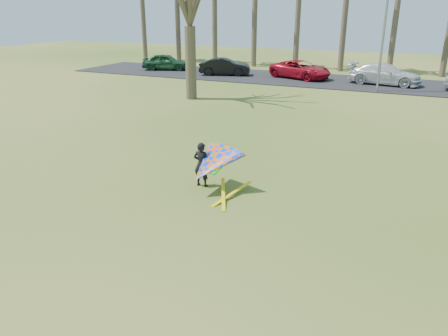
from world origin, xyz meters
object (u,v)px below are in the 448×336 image
at_px(car_2, 300,69).
at_px(car_3, 385,74).
at_px(car_0, 166,62).
at_px(car_1, 225,67).
at_px(streetlight, 388,20).
at_px(kite_flyer, 211,165).

height_order(car_2, car_3, car_3).
height_order(car_0, car_1, car_0).
bearing_deg(car_0, streetlight, -118.92).
relative_size(streetlight, kite_flyer, 3.35).
bearing_deg(car_2, kite_flyer, -151.31).
bearing_deg(car_1, car_3, -104.47).
distance_m(car_0, car_2, 11.95).
bearing_deg(car_0, kite_flyer, -164.91).
distance_m(car_0, car_3, 18.12).
xyz_separation_m(car_0, kite_flyer, (15.19, -22.39, 0.09)).
relative_size(car_2, kite_flyer, 2.01).
bearing_deg(kite_flyer, car_0, 124.15).
bearing_deg(car_2, car_0, 110.90).
distance_m(streetlight, car_1, 12.95).
height_order(streetlight, kite_flyer, streetlight).
bearing_deg(streetlight, car_0, 170.15).
relative_size(car_0, car_1, 1.00).
xyz_separation_m(car_1, kite_flyer, (9.22, -21.65, 0.11)).
height_order(car_1, kite_flyer, kite_flyer).
relative_size(car_2, car_3, 0.97).
relative_size(streetlight, car_0, 1.99).
bearing_deg(streetlight, car_2, 152.38).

